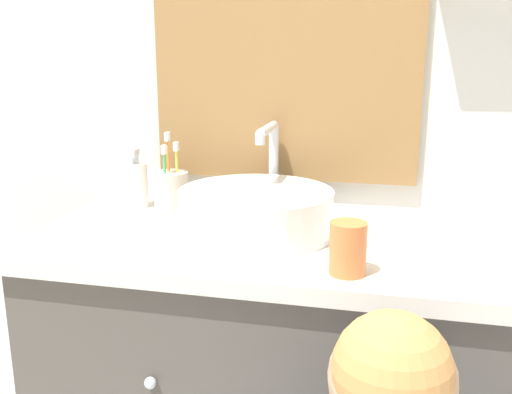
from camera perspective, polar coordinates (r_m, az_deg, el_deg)
The scene contains 5 objects.
wall_back at distance 1.45m, azimuth 8.87°, elevation 16.80°, with size 3.20×0.18×2.50m.
sink_basin at distance 1.26m, azimuth 0.11°, elevation -1.30°, with size 0.34×0.40×0.23m.
toothbrush_holder at distance 1.46m, azimuth -8.48°, elevation 0.71°, with size 0.09×0.09×0.20m.
soap_dispenser at distance 1.50m, azimuth -11.85°, elevation 1.30°, with size 0.06×0.06×0.15m.
drinking_cup at distance 1.04m, azimuth 9.17°, elevation -5.09°, with size 0.07×0.07×0.10m, color orange.
Camera 1 is at (0.15, -0.82, 1.23)m, focal length 40.00 mm.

